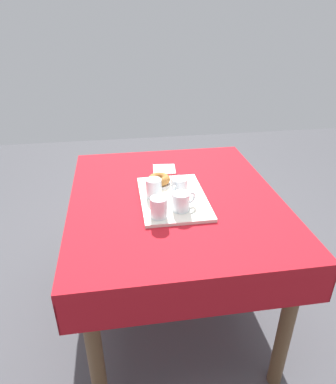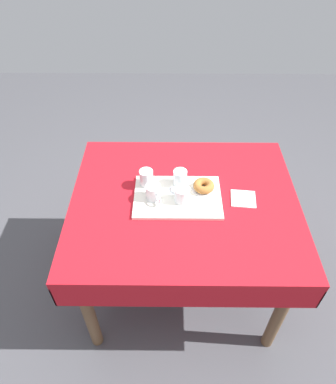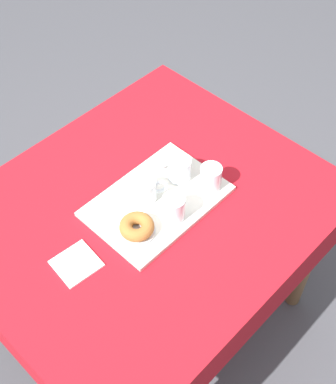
% 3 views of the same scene
% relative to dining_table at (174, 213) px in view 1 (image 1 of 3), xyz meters
% --- Properties ---
extents(ground_plane, '(6.00, 6.00, 0.00)m').
position_rel_dining_table_xyz_m(ground_plane, '(0.00, 0.00, -0.66)').
color(ground_plane, '#47474C').
extents(dining_table, '(1.16, 0.98, 0.76)m').
position_rel_dining_table_xyz_m(dining_table, '(0.00, 0.00, 0.00)').
color(dining_table, '#A8141E').
rests_on(dining_table, ground).
extents(serving_tray, '(0.44, 0.30, 0.02)m').
position_rel_dining_table_xyz_m(serving_tray, '(-0.04, 0.01, 0.11)').
color(serving_tray, silver).
rests_on(serving_tray, dining_table).
extents(tea_mug_left, '(0.11, 0.09, 0.08)m').
position_rel_dining_table_xyz_m(tea_mug_left, '(-0.02, -0.02, 0.15)').
color(tea_mug_left, white).
rests_on(tea_mug_left, serving_tray).
extents(tea_mug_right, '(0.08, 0.11, 0.08)m').
position_rel_dining_table_xyz_m(tea_mug_right, '(-0.16, -0.01, 0.15)').
color(tea_mug_right, white).
rests_on(tea_mug_right, serving_tray).
extents(water_glass_near, '(0.07, 0.07, 0.09)m').
position_rel_dining_table_xyz_m(water_glass_near, '(-0.20, 0.10, 0.15)').
color(water_glass_near, white).
rests_on(water_glass_near, serving_tray).
extents(water_glass_far, '(0.07, 0.07, 0.09)m').
position_rel_dining_table_xyz_m(water_glass_far, '(-0.02, 0.10, 0.15)').
color(water_glass_far, white).
rests_on(water_glass_far, serving_tray).
extents(donut_plate_left, '(0.11, 0.11, 0.01)m').
position_rel_dining_table_xyz_m(donut_plate_left, '(0.10, 0.06, 0.12)').
color(donut_plate_left, silver).
rests_on(donut_plate_left, serving_tray).
extents(sugar_donut_left, '(0.11, 0.11, 0.04)m').
position_rel_dining_table_xyz_m(sugar_donut_left, '(0.10, 0.06, 0.14)').
color(sugar_donut_left, '#A3662D').
rests_on(sugar_donut_left, donut_plate_left).
extents(paper_napkin, '(0.14, 0.13, 0.01)m').
position_rel_dining_table_xyz_m(paper_napkin, '(0.30, 0.01, 0.10)').
color(paper_napkin, white).
rests_on(paper_napkin, dining_table).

